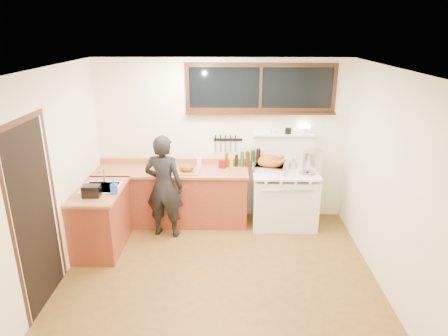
{
  "coord_description": "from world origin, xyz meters",
  "views": [
    {
      "loc": [
        0.13,
        -4.46,
        3.02
      ],
      "look_at": [
        0.05,
        0.85,
        1.15
      ],
      "focal_mm": 32.0,
      "sensor_mm": 36.0,
      "label": 1
    }
  ],
  "objects_px": {
    "vintage_stove": "(284,197)",
    "man": "(164,187)",
    "roast_turkey": "(270,164)",
    "cutting_board": "(187,169)"
  },
  "relations": [
    {
      "from": "vintage_stove",
      "to": "man",
      "type": "distance_m",
      "value": 1.91
    },
    {
      "from": "man",
      "to": "cutting_board",
      "type": "height_order",
      "value": "man"
    },
    {
      "from": "man",
      "to": "roast_turkey",
      "type": "height_order",
      "value": "man"
    },
    {
      "from": "man",
      "to": "roast_turkey",
      "type": "bearing_deg",
      "value": 14.76
    },
    {
      "from": "vintage_stove",
      "to": "man",
      "type": "height_order",
      "value": "vintage_stove"
    },
    {
      "from": "man",
      "to": "cutting_board",
      "type": "bearing_deg",
      "value": 46.15
    },
    {
      "from": "vintage_stove",
      "to": "man",
      "type": "bearing_deg",
      "value": -168.02
    },
    {
      "from": "cutting_board",
      "to": "roast_turkey",
      "type": "relative_size",
      "value": 0.74
    },
    {
      "from": "vintage_stove",
      "to": "cutting_board",
      "type": "xyz_separation_m",
      "value": [
        -1.54,
        -0.07,
        0.49
      ]
    },
    {
      "from": "cutting_board",
      "to": "roast_turkey",
      "type": "height_order",
      "value": "roast_turkey"
    }
  ]
}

